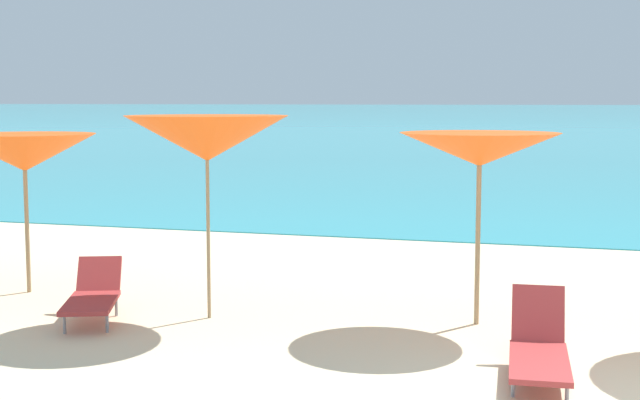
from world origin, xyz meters
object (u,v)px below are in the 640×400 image
(lounge_chair_1, at_px, (539,348))
(umbrella_3, at_px, (207,138))
(umbrella_2, at_px, (24,153))
(lounge_chair_4, at_px, (93,295))
(umbrella_4, at_px, (480,150))

(lounge_chair_1, bearing_deg, umbrella_3, 157.70)
(umbrella_2, distance_m, umbrella_3, 2.92)
(lounge_chair_1, bearing_deg, lounge_chair_4, 167.64)
(umbrella_4, xyz_separation_m, lounge_chair_4, (-4.19, -1.13, -1.66))
(umbrella_3, relative_size, lounge_chair_1, 1.50)
(umbrella_2, distance_m, lounge_chair_4, 2.52)
(umbrella_2, bearing_deg, umbrella_4, -0.28)
(umbrella_3, xyz_separation_m, umbrella_4, (3.00, 0.60, -0.11))
(lounge_chair_1, bearing_deg, umbrella_2, 159.93)
(umbrella_2, height_order, umbrella_3, umbrella_3)
(umbrella_2, xyz_separation_m, umbrella_3, (2.84, -0.63, 0.24))
(umbrella_3, height_order, lounge_chair_4, umbrella_3)
(umbrella_3, relative_size, lounge_chair_4, 1.56)
(lounge_chair_4, bearing_deg, lounge_chair_1, -29.75)
(umbrella_3, relative_size, umbrella_4, 1.09)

